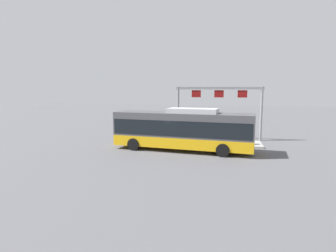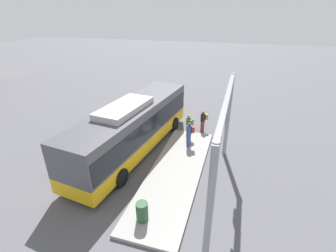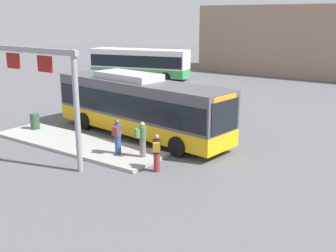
# 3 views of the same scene
# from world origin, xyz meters

# --- Properties ---
(ground_plane) EXTENTS (120.00, 120.00, 0.00)m
(ground_plane) POSITION_xyz_m (0.00, 0.00, 0.00)
(ground_plane) COLOR #56565B
(platform_curb) EXTENTS (10.00, 2.80, 0.16)m
(platform_curb) POSITION_xyz_m (-1.68, -3.22, 0.08)
(platform_curb) COLOR #9E9E99
(platform_curb) RESTS_ON ground
(bus_main) EXTENTS (11.46, 3.90, 3.46)m
(bus_main) POSITION_xyz_m (-0.01, 0.00, 1.81)
(bus_main) COLOR #EAAD14
(bus_main) RESTS_ON ground
(person_boarding) EXTENTS (0.54, 0.61, 1.67)m
(person_boarding) POSITION_xyz_m (3.97, -3.80, 0.89)
(person_boarding) COLOR maroon
(person_boarding) RESTS_ON ground
(person_waiting_near) EXTENTS (0.53, 0.61, 1.67)m
(person_waiting_near) POSITION_xyz_m (2.56, -3.02, 1.05)
(person_waiting_near) COLOR slate
(person_waiting_near) RESTS_ON platform_curb
(person_waiting_mid) EXTENTS (0.45, 0.59, 1.67)m
(person_waiting_mid) POSITION_xyz_m (1.33, -3.32, 1.05)
(person_waiting_mid) COLOR #334C8C
(person_waiting_mid) RESTS_ON platform_curb
(platform_sign_gantry) EXTENTS (8.46, 0.24, 5.20)m
(platform_sign_gantry) POSITION_xyz_m (-2.79, -5.65, 3.71)
(platform_sign_gantry) COLOR gray
(platform_sign_gantry) RESTS_ON ground
(trash_bin) EXTENTS (0.52, 0.52, 0.90)m
(trash_bin) POSITION_xyz_m (-5.52, -2.76, 0.61)
(trash_bin) COLOR #2D5133
(trash_bin) RESTS_ON platform_curb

